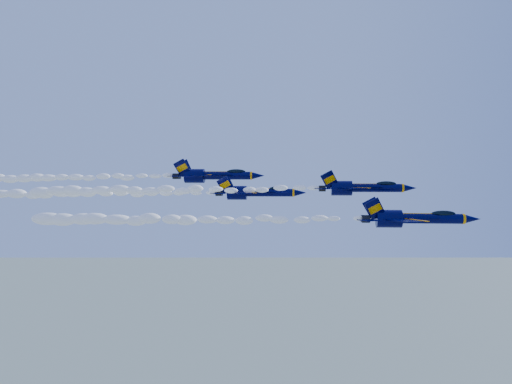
# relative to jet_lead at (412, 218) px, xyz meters

# --- Properties ---
(jet_lead) EXTENTS (16.60, 13.61, 6.17)m
(jet_lead) POSITION_rel_jet_lead_xyz_m (0.00, 0.00, 0.00)
(jet_lead) COLOR #00002D
(smoke_trail_jet_lead) EXTENTS (49.50, 1.98, 1.78)m
(smoke_trail_jet_lead) POSITION_rel_jet_lead_xyz_m (-31.84, -0.00, -0.43)
(smoke_trail_jet_lead) COLOR white
(jet_second) EXTENTS (15.59, 12.78, 5.79)m
(jet_second) POSITION_rel_jet_lead_xyz_m (-6.18, 9.16, 4.22)
(jet_second) COLOR #00002D
(smoke_trail_jet_second) EXTENTS (49.50, 1.86, 1.68)m
(smoke_trail_jet_second) POSITION_rel_jet_lead_xyz_m (-37.59, 9.16, 3.80)
(smoke_trail_jet_second) COLOR white
(jet_third) EXTENTS (15.68, 12.86, 5.83)m
(jet_third) POSITION_rel_jet_lead_xyz_m (-23.77, 13.20, 3.33)
(jet_third) COLOR #00002D
(smoke_trail_jet_third) EXTENTS (49.50, 1.87, 1.69)m
(smoke_trail_jet_third) POSITION_rel_jet_lead_xyz_m (-55.22, 13.20, 2.91)
(smoke_trail_jet_third) COLOR white
(jet_fourth) EXTENTS (17.91, 14.69, 6.66)m
(jet_fourth) POSITION_rel_jet_lead_xyz_m (-33.03, 23.51, 6.37)
(jet_fourth) COLOR #00002D
(smoke_trail_jet_fourth) EXTENTS (49.50, 2.14, 1.93)m
(smoke_trail_jet_fourth) POSITION_rel_jet_lead_xyz_m (-65.44, 23.51, 5.93)
(smoke_trail_jet_fourth) COLOR white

